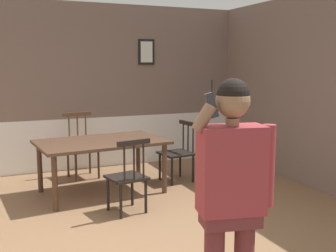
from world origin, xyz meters
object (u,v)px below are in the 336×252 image
chair_near_window (128,176)px  chair_by_doorway (82,147)px  chair_at_table_head (178,152)px  person_figure (232,187)px  dining_table (101,146)px

chair_near_window → chair_by_doorway: size_ratio=0.90×
chair_by_doorway → chair_at_table_head: chair_by_doorway is taller
chair_near_window → chair_at_table_head: (1.16, 1.06, 0.00)m
chair_by_doorway → person_figure: size_ratio=0.60×
dining_table → chair_at_table_head: (1.26, 0.13, -0.21)m
chair_near_window → chair_at_table_head: 1.57m
dining_table → person_figure: 3.37m
dining_table → chair_at_table_head: 1.28m
person_figure → chair_by_doorway: bearing=-76.1°
chair_near_window → person_figure: 2.48m
chair_by_doorway → person_figure: (0.16, -4.28, 0.52)m
chair_by_doorway → person_figure: bearing=83.1°
chair_near_window → chair_at_table_head: chair_near_window is taller
dining_table → chair_by_doorway: size_ratio=1.77×
chair_by_doorway → chair_at_table_head: size_ratio=1.12×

